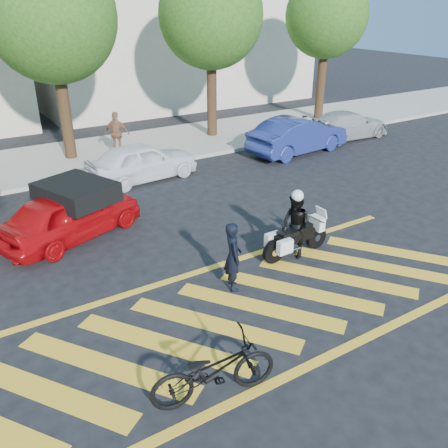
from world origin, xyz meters
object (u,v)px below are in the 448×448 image
bicycle (214,370)px  red_convertible (70,215)px  parked_mid_right (142,161)px  police_motorcycle (295,238)px  parked_far_right (347,125)px  officer_moto (295,226)px  officer_bike (233,256)px  parked_right (298,135)px

bicycle → red_convertible: (-0.30, 6.87, 0.13)m
red_convertible → parked_mid_right: red_convertible is taller
police_motorcycle → parked_far_right: size_ratio=0.47×
red_convertible → parked_mid_right: size_ratio=1.00×
bicycle → officer_moto: bearing=-43.3°
officer_moto → parked_mid_right: (-0.99, 7.12, -0.14)m
officer_bike → officer_moto: 2.13m
officer_moto → parked_mid_right: bearing=-173.8°
bicycle → police_motorcycle: size_ratio=1.04×
red_convertible → parked_far_right: 13.98m
officer_bike → red_convertible: officer_bike is taller
bicycle → red_convertible: size_ratio=0.53×
police_motorcycle → red_convertible: 5.90m
officer_moto → police_motorcycle: bearing=84.1°
officer_bike → parked_right: (7.85, 7.16, -0.05)m
bicycle → parked_mid_right: bearing=-6.3°
parked_mid_right → parked_right: parked_right is taller
parked_mid_right → police_motorcycle: bearing=-177.0°
parked_right → parked_far_right: (3.40, 0.58, -0.13)m
officer_bike → police_motorcycle: bearing=-59.0°
bicycle → officer_moto: 5.06m
officer_moto → parked_right: officer_moto is taller
officer_moto → parked_far_right: bearing=126.9°
parked_far_right → bicycle: bearing=127.2°
officer_bike → red_convertible: bearing=47.9°
parked_mid_right → parked_far_right: parked_mid_right is taller
parked_right → parked_far_right: bearing=-86.7°
police_motorcycle → officer_bike: bearing=-170.6°
red_convertible → parked_far_right: (13.56, 3.41, -0.06)m
officer_bike → parked_far_right: (11.25, 7.74, -0.17)m
officer_bike → parked_mid_right: 7.62m
officer_bike → parked_right: 10.62m
officer_bike → officer_moto: (2.09, 0.42, 0.02)m
officer_moto → red_convertible: (-4.40, 3.92, -0.14)m
red_convertible → parked_far_right: red_convertible is taller
officer_bike → police_motorcycle: size_ratio=0.79×
police_motorcycle → parked_right: size_ratio=0.44×
red_convertible → parked_right: size_ratio=0.88×
bicycle → parked_right: 13.83m
bicycle → parked_right: parked_right is taller
officer_moto → red_convertible: 5.89m
parked_mid_right → parked_right: (6.75, -0.38, 0.07)m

